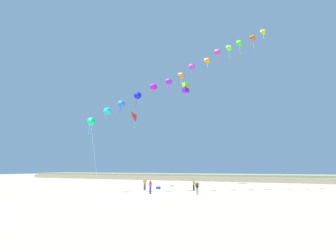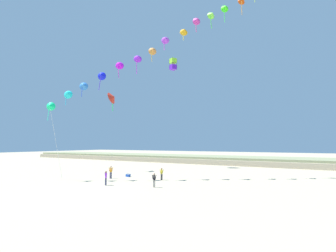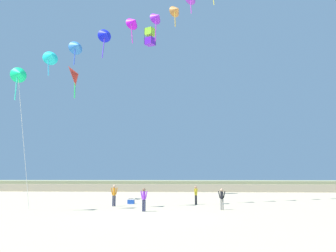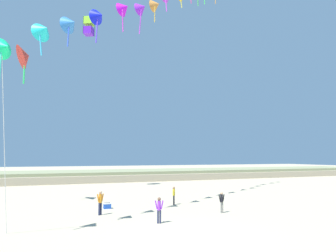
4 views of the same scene
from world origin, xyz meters
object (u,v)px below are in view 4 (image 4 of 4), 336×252
(person_near_left, at_px, (222,201))
(large_kite_low_lead, at_px, (89,26))
(person_near_right, at_px, (174,194))
(person_mid_center, at_px, (159,208))
(large_kite_mid_trail, at_px, (25,56))
(person_far_left, at_px, (100,201))
(beach_cooler, at_px, (107,206))

(person_near_left, bearing_deg, large_kite_low_lead, 111.81)
(person_near_right, bearing_deg, person_mid_center, -119.82)
(person_near_right, distance_m, person_mid_center, 7.14)
(person_mid_center, xyz_separation_m, large_kite_mid_trail, (-8.67, 10.19, 11.74))
(person_mid_center, bearing_deg, person_far_left, 126.87)
(person_near_left, height_order, large_kite_mid_trail, large_kite_mid_trail)
(person_near_left, distance_m, person_far_left, 8.66)
(person_far_left, distance_m, beach_cooler, 2.74)
(beach_cooler, bearing_deg, large_kite_low_lead, 91.07)
(person_near_left, bearing_deg, person_near_right, 111.33)
(large_kite_low_lead, relative_size, beach_cooler, 3.97)
(person_near_left, relative_size, large_kite_low_lead, 0.66)
(large_kite_low_lead, bearing_deg, beach_cooler, -88.93)
(person_far_left, relative_size, large_kite_mid_trail, 0.48)
(person_near_left, relative_size, person_near_right, 0.99)
(person_mid_center, height_order, large_kite_mid_trail, large_kite_mid_trail)
(person_near_left, bearing_deg, beach_cooler, 146.66)
(person_near_left, distance_m, large_kite_low_lead, 28.67)
(person_near_right, height_order, large_kite_mid_trail, large_kite_mid_trail)
(person_far_left, bearing_deg, person_near_left, -16.08)
(person_mid_center, distance_m, large_kite_mid_trail, 17.80)
(person_mid_center, distance_m, person_far_left, 4.92)
(person_near_left, xyz_separation_m, person_far_left, (-8.32, 2.40, 0.10))
(beach_cooler, bearing_deg, person_far_left, -110.79)
(person_mid_center, xyz_separation_m, person_far_left, (-2.95, 3.94, 0.06))
(person_near_right, bearing_deg, beach_cooler, 177.90)
(person_near_left, relative_size, person_far_left, 0.90)
(person_near_right, distance_m, beach_cooler, 5.61)
(person_near_right, bearing_deg, large_kite_mid_trail, 161.88)
(large_kite_low_lead, bearing_deg, person_far_left, -92.29)
(person_mid_center, distance_m, large_kite_low_lead, 28.78)
(person_mid_center, bearing_deg, large_kite_mid_trail, 130.38)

